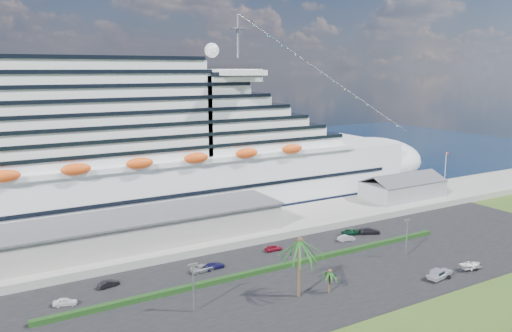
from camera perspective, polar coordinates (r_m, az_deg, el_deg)
ground at (r=92.94m, az=11.59°, el=-14.05°), size 420.00×420.00×0.00m
asphalt_lot at (r=100.63m, az=7.38°, el=-11.85°), size 140.00×38.00×0.12m
wharf at (r=123.12m, az=-0.84°, el=-7.01°), size 240.00×20.00×1.80m
water at (r=204.35m, az=-13.18°, el=-0.25°), size 420.00×160.00×0.02m
cruise_ship at (r=133.10m, az=-14.10°, el=1.04°), size 191.00×38.00×54.00m
terminal_building at (r=112.48m, az=-12.13°, el=-6.83°), size 61.00×15.00×6.30m
port_shed at (r=153.32m, az=16.42°, el=-2.47°), size 24.00×12.31×7.37m
flagpole at (r=165.83m, az=20.82°, el=-0.38°), size 1.08×0.16×12.00m
hedge at (r=100.01m, az=1.88°, el=-11.60°), size 88.00×1.10×0.90m
lamp_post_left at (r=83.18m, az=-7.19°, el=-12.97°), size 1.60×0.35×8.27m
lamp_post_right at (r=109.45m, az=16.86°, el=-7.39°), size 1.60×0.35×8.27m
palm_tall at (r=86.51m, az=5.01°, el=-9.19°), size 8.82×8.82×11.13m
palm_short at (r=90.51m, az=8.43°, el=-12.10°), size 3.53×3.53×4.56m
parked_car_0 at (r=92.13m, az=-20.98°, el=-14.29°), size 4.17×2.71×1.32m
parked_car_1 at (r=96.67m, az=-16.51°, el=-12.78°), size 4.08×2.15×1.28m
parked_car_2 at (r=99.98m, az=-6.11°, el=-11.52°), size 5.19×2.84×1.38m
parked_car_3 at (r=100.88m, az=-4.89°, el=-11.29°), size 4.82×2.42×1.34m
parked_car_4 at (r=109.88m, az=1.99°, el=-9.34°), size 3.94×1.64×1.33m
parked_car_5 at (r=117.66m, az=10.30°, el=-8.11°), size 4.34×2.33×1.36m
parked_car_6 at (r=122.22m, az=10.89°, el=-7.39°), size 5.06×2.36×1.40m
parked_car_7 at (r=123.54m, az=12.83°, el=-7.24°), size 5.66×4.03×1.52m
pickup_truck at (r=101.90m, az=20.21°, el=-11.51°), size 5.63×2.84×1.89m
boat_trailer at (r=108.55m, az=23.40°, el=-10.32°), size 5.82×4.20×1.62m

